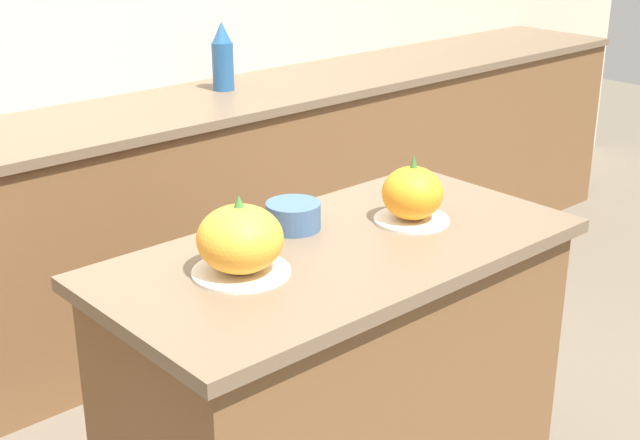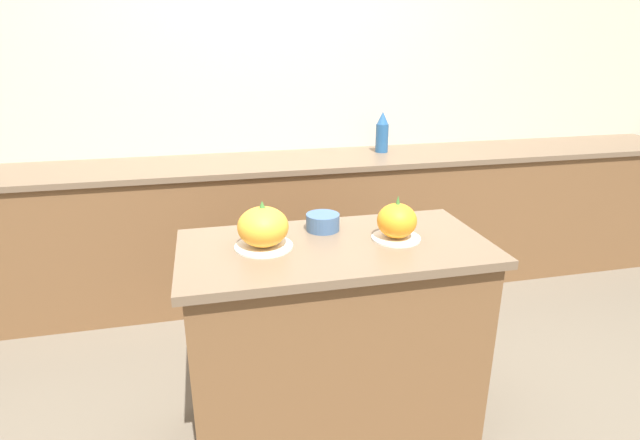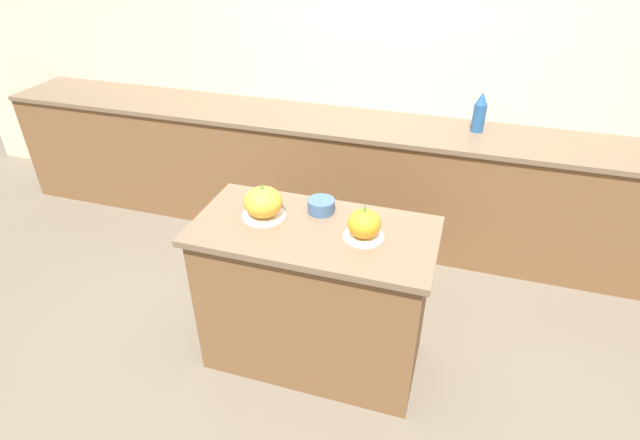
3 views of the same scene
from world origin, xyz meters
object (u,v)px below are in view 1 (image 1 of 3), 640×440
object	(u,v)px
pumpkin_cake_left	(240,241)
mixing_bowl	(293,216)
bottle_tall	(223,57)
pumpkin_cake_right	(413,195)

from	to	relation	value
pumpkin_cake_left	mixing_bowl	world-z (taller)	pumpkin_cake_left
pumpkin_cake_left	bottle_tall	xyz separation A→B (m)	(1.00, 1.44, 0.08)
pumpkin_cake_right	bottle_tall	xyz separation A→B (m)	(0.46, 1.47, 0.09)
pumpkin_cake_left	bottle_tall	distance (m)	1.75
pumpkin_cake_left	mixing_bowl	distance (m)	0.30
bottle_tall	pumpkin_cake_right	bearing A→B (deg)	-107.45
mixing_bowl	bottle_tall	bearing A→B (deg)	60.79
bottle_tall	mixing_bowl	xyz separation A→B (m)	(-0.73, -1.31, -0.13)
pumpkin_cake_right	mixing_bowl	xyz separation A→B (m)	(-0.27, 0.17, -0.04)
pumpkin_cake_left	pumpkin_cake_right	bearing A→B (deg)	-3.85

